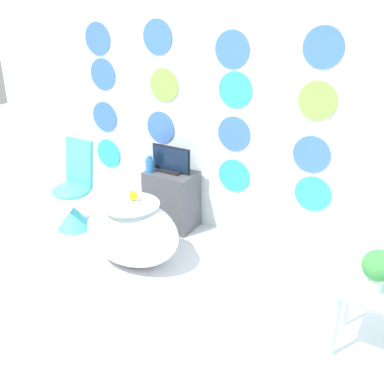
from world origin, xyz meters
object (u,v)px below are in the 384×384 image
at_px(bathtub, 132,232).
at_px(tv, 171,161).
at_px(vase, 150,165).
at_px(potted_plant_left, 378,267).
at_px(chair, 74,202).

xyz_separation_m(bathtub, tv, (-0.06, 0.71, 0.39)).
distance_m(vase, potted_plant_left, 2.25).
relative_size(chair, potted_plant_left, 3.15).
relative_size(tv, vase, 2.56).
xyz_separation_m(bathtub, vase, (-0.24, 0.61, 0.35)).
bearing_deg(chair, vase, 32.58).
height_order(chair, potted_plant_left, chair).
distance_m(chair, tv, 1.02).
bearing_deg(bathtub, tv, 95.23).
height_order(vase, potted_plant_left, potted_plant_left).
bearing_deg(vase, chair, -147.42).
relative_size(bathtub, vase, 5.37).
xyz_separation_m(chair, vase, (0.62, 0.40, 0.37)).
height_order(tv, potted_plant_left, tv).
xyz_separation_m(chair, potted_plant_left, (2.76, -0.29, 0.35)).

